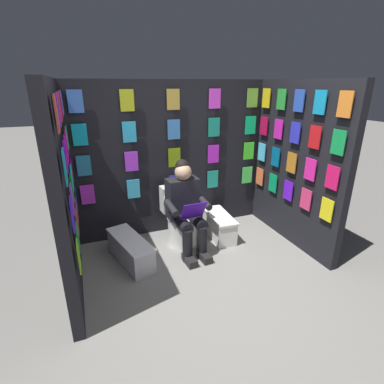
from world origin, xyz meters
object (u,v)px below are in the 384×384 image
toilet (180,220)px  person_reading (186,207)px  comic_longbox_near (219,226)px  comic_longbox_far (131,250)px

toilet → person_reading: person_reading is taller
person_reading → comic_longbox_near: (-0.55, -0.15, -0.43)m
toilet → person_reading: (-0.01, 0.23, 0.27)m
comic_longbox_near → comic_longbox_far: bearing=11.9°
toilet → comic_longbox_near: toilet is taller
comic_longbox_near → person_reading: bearing=19.7°
person_reading → toilet: bearing=-90.5°
toilet → comic_longbox_far: size_ratio=0.89×
toilet → comic_longbox_near: size_ratio=1.11×
toilet → person_reading: size_ratio=0.65×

